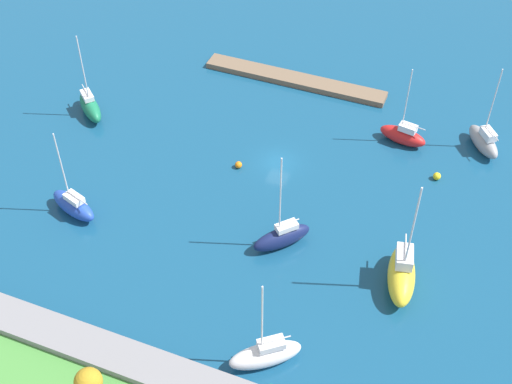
{
  "coord_description": "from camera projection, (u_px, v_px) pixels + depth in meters",
  "views": [
    {
      "loc": [
        -20.52,
        58.76,
        55.01
      ],
      "look_at": [
        0.0,
        7.18,
        1.5
      ],
      "focal_mm": 48.77,
      "sensor_mm": 36.0,
      "label": 1
    }
  ],
  "objects": [
    {
      "name": "sailboat_white_lone_north",
      "position": [
        266.0,
        354.0,
        62.31
      ],
      "size": [
        6.65,
        5.86,
        11.13
      ],
      "rotation": [
        0.0,
        0.0,
        0.67
      ],
      "color": "white",
      "rests_on": "water"
    },
    {
      "name": "breakwater",
      "position": [
        156.0,
        372.0,
        61.58
      ],
      "size": [
        56.56,
        3.61,
        1.56
      ],
      "primitive_type": "cube",
      "color": "gray",
      "rests_on": "ground"
    },
    {
      "name": "sailboat_navy_outer_mooring",
      "position": [
        282.0,
        237.0,
        72.56
      ],
      "size": [
        5.8,
        6.07,
        12.31
      ],
      "rotation": [
        0.0,
        0.0,
        0.83
      ],
      "color": "#141E4C",
      "rests_on": "water"
    },
    {
      "name": "sailboat_yellow_by_breakwater",
      "position": [
        402.0,
        274.0,
        68.48
      ],
      "size": [
        4.24,
        8.02,
        13.81
      ],
      "rotation": [
        0.0,
        0.0,
        1.78
      ],
      "color": "yellow",
      "rests_on": "water"
    },
    {
      "name": "park_tree_west",
      "position": [
        88.0,
        382.0,
        56.94
      ],
      "size": [
        2.39,
        2.39,
        4.7
      ],
      "color": "brown",
      "rests_on": "shoreline_park"
    },
    {
      "name": "mooring_buoy_yellow",
      "position": [
        437.0,
        176.0,
        80.53
      ],
      "size": [
        0.9,
        0.9,
        0.9
      ],
      "primitive_type": "sphere",
      "color": "yellow",
      "rests_on": "water"
    },
    {
      "name": "sailboat_gray_mid_basin",
      "position": [
        484.0,
        141.0,
        83.84
      ],
      "size": [
        5.22,
        6.09,
        11.31
      ],
      "rotation": [
        0.0,
        0.0,
        5.35
      ],
      "color": "gray",
      "rests_on": "water"
    },
    {
      "name": "mooring_buoy_orange",
      "position": [
        238.0,
        165.0,
        82.0
      ],
      "size": [
        0.84,
        0.84,
        0.84
      ],
      "primitive_type": "sphere",
      "color": "orange",
      "rests_on": "water"
    },
    {
      "name": "water",
      "position": [
        278.0,
        162.0,
        82.95
      ],
      "size": [
        160.0,
        160.0,
        0.0
      ],
      "primitive_type": "plane",
      "color": "navy",
      "rests_on": "ground"
    },
    {
      "name": "pier_dock",
      "position": [
        295.0,
        80.0,
        94.62
      ],
      "size": [
        25.22,
        2.82,
        0.78
      ],
      "primitive_type": "cube",
      "color": "brown",
      "rests_on": "ground"
    },
    {
      "name": "sailboat_green_lone_south",
      "position": [
        90.0,
        106.0,
        88.75
      ],
      "size": [
        6.15,
        5.76,
        11.75
      ],
      "rotation": [
        0.0,
        0.0,
        2.42
      ],
      "color": "#19724C",
      "rests_on": "water"
    },
    {
      "name": "sailboat_blue_near_pier",
      "position": [
        73.0,
        205.0,
        75.99
      ],
      "size": [
        6.69,
        3.96,
        11.1
      ],
      "rotation": [
        0.0,
        0.0,
        5.97
      ],
      "color": "#2347B2",
      "rests_on": "water"
    },
    {
      "name": "sailboat_red_center_basin",
      "position": [
        403.0,
        135.0,
        84.81
      ],
      "size": [
        6.11,
        3.0,
        10.57
      ],
      "rotation": [
        0.0,
        0.0,
        6.11
      ],
      "color": "red",
      "rests_on": "water"
    }
  ]
}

